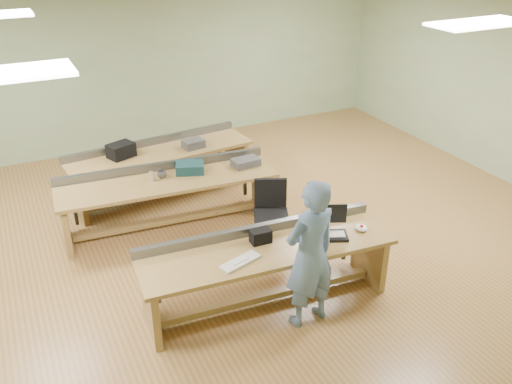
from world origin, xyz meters
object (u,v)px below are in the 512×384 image
workbench_back (161,162)px  workbench_front (266,261)px  parts_bin_teal (190,168)px  drinks_can (151,176)px  parts_bin_grey (246,162)px  laptop_base (334,235)px  mug (162,174)px  workbench_mid (168,191)px  task_chair (271,225)px  person (310,255)px  camera_bag (261,236)px

workbench_back → workbench_front: bearing=-91.5°
workbench_front → parts_bin_teal: size_ratio=7.46×
drinks_can → workbench_back: bearing=66.7°
parts_bin_grey → drinks_can: 1.40m
drinks_can → laptop_base: bearing=-58.3°
laptop_base → mug: (-1.30, 2.39, 0.04)m
workbench_back → laptop_base: size_ratio=9.82×
drinks_can → workbench_mid: bearing=-9.9°
workbench_mid → laptop_base: size_ratio=10.27×
task_chair → drinks_can: 1.80m
task_chair → mug: (-1.09, 1.24, 0.45)m
laptop_base → drinks_can: bearing=145.7°
mug → parts_bin_grey: bearing=-6.7°
task_chair → parts_bin_grey: size_ratio=2.45×
workbench_back → person: size_ratio=1.72×
mug → laptop_base: bearing=-61.4°
workbench_front → parts_bin_teal: parts_bin_teal is taller
workbench_mid → camera_bag: size_ratio=13.48×
workbench_front → parts_bin_grey: 2.23m
person → drinks_can: size_ratio=13.31×
mug → workbench_mid: bearing=-49.6°
workbench_mid → parts_bin_grey: 1.21m
drinks_can → parts_bin_teal: bearing=2.5°
task_chair → drinks_can: bearing=159.6°
camera_bag → parts_bin_grey: size_ratio=0.59×
workbench_front → camera_bag: size_ratio=12.78×
workbench_mid → mug: bearing=135.2°
person → mug: bearing=-81.4°
workbench_front → workbench_back: size_ratio=0.99×
workbench_mid → workbench_back: same height
person → parts_bin_teal: (-0.35, 2.73, -0.05)m
workbench_mid → workbench_back: size_ratio=1.05×
workbench_back → mug: 1.01m
workbench_mid → person: person is taller
workbench_back → parts_bin_teal: size_ratio=7.53×
camera_bag → drinks_can: camera_bag is taller
workbench_front → task_chair: size_ratio=3.08×
person → camera_bag: bearing=-72.9°
workbench_mid → parts_bin_teal: parts_bin_teal is taller
laptop_base → task_chair: 1.24m
parts_bin_grey → drinks_can: drinks_can is taller
workbench_front → drinks_can: drinks_can is taller
workbench_front → camera_bag: 0.30m
workbench_front → laptop_base: (0.79, -0.15, 0.21)m
workbench_front → laptop_base: workbench_front is taller
workbench_front → camera_bag: bearing=101.7°
workbench_front → parts_bin_teal: bearing=96.8°
camera_bag → drinks_can: (-0.65, 2.09, -0.01)m
parts_bin_grey → workbench_back: bearing=131.8°
camera_bag → laptop_base: bearing=-16.1°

